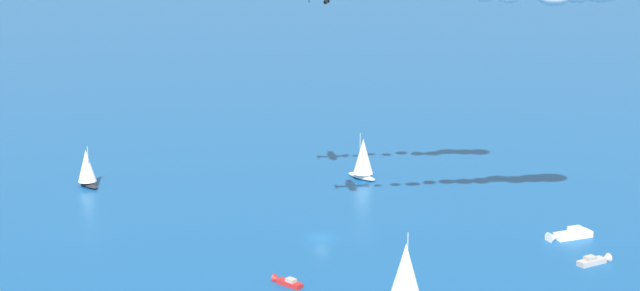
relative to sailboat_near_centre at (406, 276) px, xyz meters
name	(u,v)px	position (x,y,z in m)	size (l,w,h in m)	color
ground_plane	(321,238)	(18.58, 24.14, -4.79)	(2000.00, 2000.00, 0.00)	navy
sailboat_near_centre	(406,276)	(0.00, 0.00, 0.00)	(8.45, 5.42, 10.50)	black
sailboat_far_port	(363,159)	(52.98, 34.94, -0.48)	(5.02, 7.59, 9.44)	white
motorboat_far_stbd	(286,282)	(-1.00, 18.36, -4.40)	(2.10, 5.19, 1.46)	#B21E1E
motorboat_trailing	(567,235)	(38.91, -10.70, -4.16)	(7.62, 6.56, 2.33)	white
motorboat_mid_cluster	(596,260)	(30.13, -17.53, -4.32)	(5.93, 4.33, 1.73)	#9E9993
sailboat_outer_ring_b	(87,168)	(20.50, 78.80, -0.99)	(4.44, 6.71, 8.34)	black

